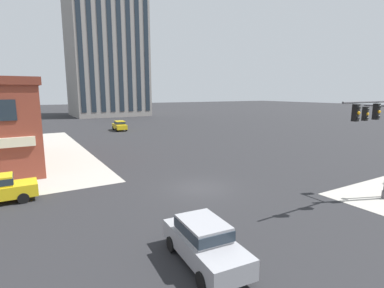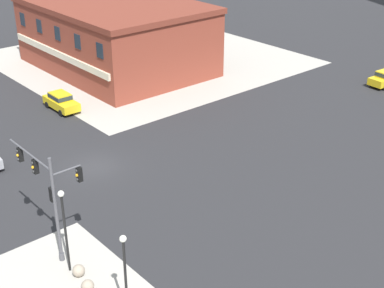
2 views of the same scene
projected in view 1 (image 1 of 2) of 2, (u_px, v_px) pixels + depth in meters
name	position (u px, v px, depth m)	size (l,w,h in m)	color
ground_plane	(200.00, 188.00, 20.55)	(320.00, 320.00, 0.00)	#262628
traffic_signal_main	(380.00, 131.00, 17.45)	(5.34, 2.09, 6.84)	#4C4C51
car_main_northbound_near	(120.00, 125.00, 51.40)	(2.16, 4.53, 1.68)	gold
car_main_northbound_far	(204.00, 240.00, 11.42)	(2.15, 4.53, 1.68)	#99999E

